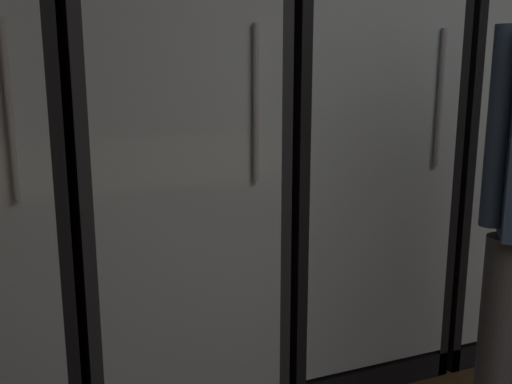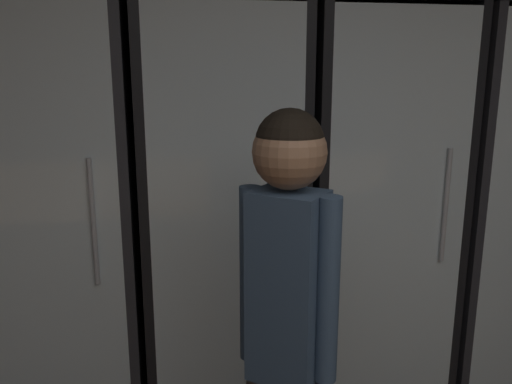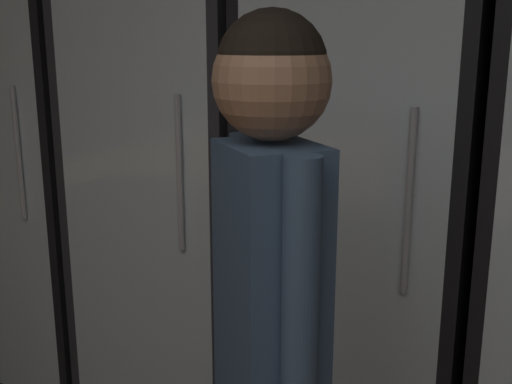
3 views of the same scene
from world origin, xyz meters
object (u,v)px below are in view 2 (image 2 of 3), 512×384
Objects in this scene: cooler_center at (219,219)px; shopper_near at (287,316)px; cooler_left at (57,229)px; cooler_far_right at (499,208)px; cooler_right at (366,212)px.

cooler_center is 1.29× the size of shopper_near.
cooler_far_right is at bearing -0.04° from cooler_left.
cooler_center is 1.00× the size of cooler_right.
cooler_center is (0.73, -0.00, 0.01)m from cooler_left.
cooler_right and cooler_far_right have the same top height.
cooler_left is 1.00× the size of cooler_center.
cooler_far_right is (1.46, 0.00, -0.01)m from cooler_center.
cooler_center reaches higher than shopper_near.
cooler_center is at bearing -179.82° from cooler_right.
cooler_far_right is 1.65m from shopper_near.
cooler_far_right is at bearing 0.02° from cooler_center.
cooler_left and cooler_right have the same top height.
cooler_right is 1.14m from shopper_near.
cooler_right is at bearing 0.18° from cooler_center.
cooler_center and cooler_far_right have the same top height.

